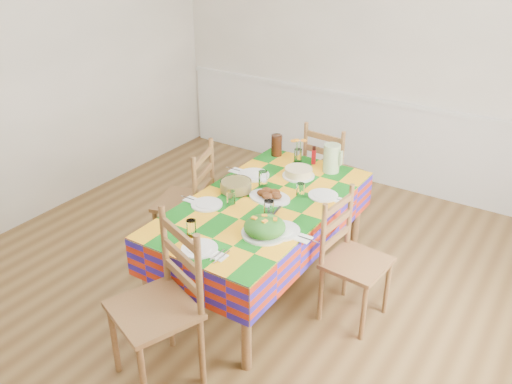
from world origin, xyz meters
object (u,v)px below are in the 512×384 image
Objects in this scene: green_pitcher at (332,158)px; chair_near at (161,307)px; chair_right at (351,260)px; meat_platter at (270,195)px; chair_left at (189,202)px; tea_pitcher at (277,145)px; dining_table at (263,211)px; chair_far at (329,174)px.

green_pitcher is 0.22× the size of chair_near.
chair_near is (-0.17, -1.88, -0.30)m from green_pitcher.
chair_near reaches higher than chair_right.
meat_platter is 0.78m from chair_left.
chair_left is at bearing 143.61° from chair_near.
chair_right reaches higher than tea_pitcher.
meat_platter is at bearing -62.51° from tea_pitcher.
green_pitcher is 1.91m from chair_near.
chair_left reaches higher than dining_table.
chair_near reaches higher than chair_left.
tea_pitcher is at bearing 58.79° from chair_right.
dining_table is at bearing 94.75° from chair_far.
chair_near is at bearing -89.91° from meat_platter.
dining_table is 7.85× the size of green_pitcher.
chair_near is 1.36m from chair_left.
tea_pitcher is 0.17× the size of chair_near.
meat_platter is 0.70m from green_pitcher.
chair_far is 1.33m from chair_left.
tea_pitcher reaches higher than dining_table.
chair_left is (-0.74, 1.15, -0.04)m from chair_near.
tea_pitcher is 0.19× the size of chair_left.
green_pitcher reaches higher than tea_pitcher.
chair_near is at bearing -89.12° from dining_table.
tea_pitcher is (-0.37, 0.72, 0.07)m from meat_platter.
green_pitcher is 1.21m from chair_left.
dining_table is 0.12m from meat_platter.
dining_table is 0.88m from tea_pitcher.
chair_near is at bearing 153.12° from chair_right.
chair_left is (-0.36, -0.77, -0.31)m from tea_pitcher.
chair_near is at bearing -78.98° from tea_pitcher.
chair_left is at bearing 62.07° from chair_far.
chair_left is at bearing 94.40° from chair_right.
meat_platter is at bearing 89.39° from chair_right.
green_pitcher is 0.56m from chair_far.
chair_far is (-0.19, 0.39, -0.34)m from green_pitcher.
dining_table is at bearing 95.07° from chair_right.
meat_platter is 1.22m from chair_near.
meat_platter is at bearing 77.34° from dining_table.
meat_platter is 0.35× the size of chair_right.
meat_platter is at bearing 77.54° from chair_left.
chair_left is 1.44m from chair_right.
chair_far is at bearing 111.46° from chair_near.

